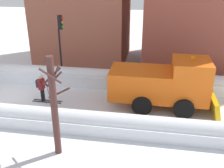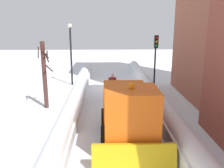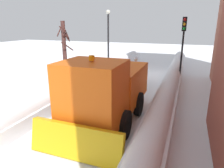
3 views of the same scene
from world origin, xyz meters
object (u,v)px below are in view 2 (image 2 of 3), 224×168
(plow_truck, at_px, (128,109))
(skier, at_px, (112,83))
(street_lamp, at_px, (71,47))
(bare_tree_near, at_px, (45,74))
(traffic_light_pole, at_px, (156,54))

(plow_truck, bearing_deg, skier, -85.89)
(skier, relative_size, street_lamp, 0.33)
(skier, relative_size, bare_tree_near, 0.41)
(traffic_light_pole, distance_m, street_lamp, 7.64)
(street_lamp, relative_size, bare_tree_near, 1.24)
(street_lamp, bearing_deg, bare_tree_near, 81.32)
(plow_truck, xyz_separation_m, traffic_light_pole, (-2.69, -6.87, 1.74))
(street_lamp, distance_m, bare_tree_near, 6.15)
(skier, height_order, street_lamp, street_lamp)
(traffic_light_pole, distance_m, bare_tree_near, 8.09)
(plow_truck, distance_m, skier, 7.11)
(skier, bearing_deg, plow_truck, 94.11)
(plow_truck, xyz_separation_m, bare_tree_near, (4.97, -4.47, 0.81))
(skier, bearing_deg, bare_tree_near, 30.29)
(plow_truck, relative_size, street_lamp, 1.10)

